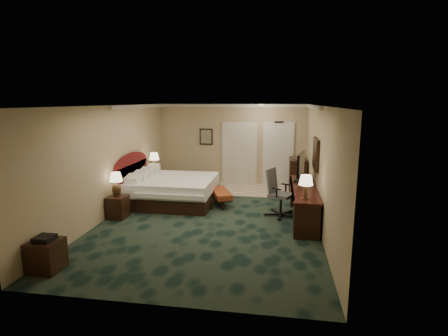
% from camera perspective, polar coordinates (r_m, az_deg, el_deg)
% --- Properties ---
extents(floor, '(5.00, 7.50, 0.00)m').
position_cam_1_polar(floor, '(8.60, -2.04, -8.14)').
color(floor, black).
rests_on(floor, ground).
extents(ceiling, '(5.00, 7.50, 0.00)m').
position_cam_1_polar(ceiling, '(8.13, -2.17, 10.15)').
color(ceiling, white).
rests_on(ceiling, wall_back).
extents(wall_back, '(5.00, 0.00, 2.70)m').
position_cam_1_polar(wall_back, '(11.92, 1.37, 3.90)').
color(wall_back, tan).
rests_on(wall_back, ground).
extents(wall_front, '(5.00, 0.00, 2.70)m').
position_cam_1_polar(wall_front, '(4.74, -10.92, -7.22)').
color(wall_front, tan).
rests_on(wall_front, ground).
extents(wall_left, '(0.00, 7.50, 2.70)m').
position_cam_1_polar(wall_left, '(9.07, -17.79, 1.15)').
color(wall_left, tan).
rests_on(wall_left, ground).
extents(wall_right, '(0.00, 7.50, 2.70)m').
position_cam_1_polar(wall_right, '(8.16, 15.39, 0.23)').
color(wall_right, tan).
rests_on(wall_right, ground).
extents(crown_molding, '(5.00, 7.50, 0.10)m').
position_cam_1_polar(crown_molding, '(8.13, -2.17, 9.80)').
color(crown_molding, silver).
rests_on(crown_molding, wall_back).
extents(tile_patch, '(3.20, 1.70, 0.01)m').
position_cam_1_polar(tile_patch, '(11.25, 5.31, -3.54)').
color(tile_patch, '#AFA08E').
rests_on(tile_patch, ground).
extents(headboard, '(0.12, 2.00, 1.40)m').
position_cam_1_polar(headboard, '(10.06, -14.73, -1.54)').
color(headboard, '#4D0A08').
rests_on(headboard, ground).
extents(entry_door, '(1.02, 0.06, 2.18)m').
position_cam_1_polar(entry_door, '(11.83, 8.81, 2.25)').
color(entry_door, silver).
rests_on(entry_door, ground).
extents(closet_doors, '(1.20, 0.06, 2.10)m').
position_cam_1_polar(closet_doors, '(11.89, 2.53, 2.41)').
color(closet_doors, beige).
rests_on(closet_doors, ground).
extents(wall_art, '(0.45, 0.06, 0.55)m').
position_cam_1_polar(wall_art, '(12.01, -2.93, 5.14)').
color(wall_art, '#566761').
rests_on(wall_art, wall_back).
extents(wall_mirror, '(0.05, 0.95, 0.75)m').
position_cam_1_polar(wall_mirror, '(8.71, 14.77, 2.25)').
color(wall_mirror, white).
rests_on(wall_mirror, wall_right).
extents(bed, '(2.23, 2.07, 0.71)m').
position_cam_1_polar(bed, '(9.84, -8.18, -3.64)').
color(bed, white).
rests_on(bed, ground).
extents(nightstand_near, '(0.43, 0.49, 0.54)m').
position_cam_1_polar(nightstand_near, '(8.93, -16.96, -6.09)').
color(nightstand_near, black).
rests_on(nightstand_near, ground).
extents(nightstand_far, '(0.53, 0.61, 0.66)m').
position_cam_1_polar(nightstand_far, '(11.02, -11.34, -2.28)').
color(nightstand_far, black).
rests_on(nightstand_far, ground).
extents(lamp_near, '(0.39, 0.39, 0.59)m').
position_cam_1_polar(lamp_near, '(8.79, -17.17, -2.57)').
color(lamp_near, black).
rests_on(lamp_near, nightstand_near).
extents(lamp_far, '(0.37, 0.37, 0.58)m').
position_cam_1_polar(lamp_far, '(10.94, -11.32, 0.96)').
color(lamp_far, black).
rests_on(lamp_far, nightstand_far).
extents(bed_bench, '(0.81, 1.23, 0.39)m').
position_cam_1_polar(bed_bench, '(9.62, -0.54, -4.83)').
color(bed_bench, maroon).
rests_on(bed_bench, ground).
extents(side_table, '(0.49, 0.49, 0.53)m').
position_cam_1_polar(side_table, '(6.72, -27.04, -12.60)').
color(side_table, black).
rests_on(side_table, ground).
extents(desk, '(0.59, 2.73, 0.79)m').
position_cam_1_polar(desk, '(8.62, 12.79, -5.62)').
color(desk, black).
rests_on(desk, ground).
extents(tv, '(0.26, 0.93, 0.73)m').
position_cam_1_polar(tv, '(9.08, 12.42, 0.14)').
color(tv, black).
rests_on(tv, desk).
extents(desk_lamp, '(0.37, 0.37, 0.52)m').
position_cam_1_polar(desk_lamp, '(7.45, 13.19, -3.05)').
color(desk_lamp, black).
rests_on(desk_lamp, desk).
extents(desk_chair, '(0.88, 0.86, 1.17)m').
position_cam_1_polar(desk_chair, '(8.69, 9.32, -4.04)').
color(desk_chair, '#4D4D52').
rests_on(desk_chair, ground).
extents(minibar, '(0.52, 0.94, 0.99)m').
position_cam_1_polar(minibar, '(11.43, 11.91, -0.98)').
color(minibar, black).
rests_on(minibar, ground).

